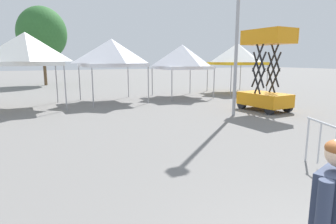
% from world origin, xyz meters
% --- Properties ---
extents(canopy_tent_far_left, '(3.25, 3.25, 3.70)m').
position_xyz_m(canopy_tent_far_left, '(-3.14, 14.41, 2.91)').
color(canopy_tent_far_left, '#9E9EA3').
rests_on(canopy_tent_far_left, ground).
extents(canopy_tent_behind_right, '(3.43, 3.43, 3.55)m').
position_xyz_m(canopy_tent_behind_right, '(1.17, 14.97, 2.77)').
color(canopy_tent_behind_right, '#9E9EA3').
rests_on(canopy_tent_behind_right, ground).
extents(canopy_tent_behind_left, '(3.15, 3.15, 3.34)m').
position_xyz_m(canopy_tent_behind_left, '(5.82, 15.22, 2.57)').
color(canopy_tent_behind_left, '#9E9EA3').
rests_on(canopy_tent_behind_left, ground).
extents(canopy_tent_left_of_center, '(3.38, 3.38, 3.58)m').
position_xyz_m(canopy_tent_left_of_center, '(10.68, 15.81, 2.80)').
color(canopy_tent_left_of_center, '#9E9EA3').
rests_on(canopy_tent_left_of_center, ground).
extents(scissor_lift, '(1.56, 2.39, 3.76)m').
position_xyz_m(scissor_lift, '(6.96, 9.01, 1.16)').
color(scissor_lift, black).
rests_on(scissor_lift, ground).
extents(light_pole_near_lift, '(0.36, 0.36, 7.94)m').
position_xyz_m(light_pole_near_lift, '(4.85, 8.61, 4.53)').
color(light_pole_near_lift, '#9E9EA3').
rests_on(light_pole_near_lift, ground).
extents(tree_behind_tents_center, '(4.43, 4.43, 7.23)m').
position_xyz_m(tree_behind_tents_center, '(-1.90, 28.38, 4.78)').
color(tree_behind_tents_center, brown).
rests_on(tree_behind_tents_center, ground).
extents(crowd_barrier_by_lift, '(0.79, 1.98, 1.08)m').
position_xyz_m(crowd_barrier_by_lift, '(2.50, 2.40, 0.75)').
color(crowd_barrier_by_lift, '#B7BABF').
rests_on(crowd_barrier_by_lift, ground).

